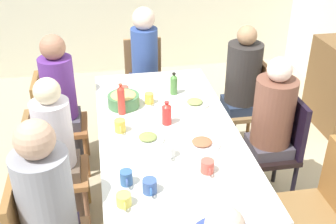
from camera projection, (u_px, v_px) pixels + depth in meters
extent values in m
plane|color=tan|center=(168.00, 207.00, 3.37)|extent=(6.72, 6.72, 0.00)
cube|color=silver|center=(168.00, 132.00, 3.01)|extent=(2.05, 0.99, 0.04)
cylinder|color=tan|center=(110.00, 118.00, 3.92)|extent=(0.07, 0.07, 0.70)
cylinder|color=tan|center=(192.00, 110.00, 4.04)|extent=(0.07, 0.07, 0.70)
cube|color=olive|center=(308.00, 213.00, 2.68)|extent=(0.40, 0.40, 0.04)
cylinder|color=#925E40|center=(314.00, 217.00, 2.97)|extent=(0.04, 0.04, 0.43)
cylinder|color=#915D2E|center=(269.00, 223.00, 2.92)|extent=(0.04, 0.04, 0.43)
cube|color=#966238|center=(60.00, 175.00, 3.03)|extent=(0.40, 0.40, 0.04)
cylinder|color=#926036|center=(43.00, 187.00, 3.26)|extent=(0.04, 0.04, 0.43)
cylinder|color=brown|center=(39.00, 217.00, 2.97)|extent=(0.04, 0.04, 0.43)
cylinder|color=olive|center=(87.00, 182.00, 3.31)|extent=(0.04, 0.04, 0.43)
cylinder|color=brown|center=(87.00, 211.00, 3.02)|extent=(0.04, 0.04, 0.43)
cube|color=brown|center=(29.00, 151.00, 2.88)|extent=(0.38, 0.04, 0.45)
cylinder|color=brown|center=(78.00, 189.00, 3.22)|extent=(0.09, 0.09, 0.45)
cylinder|color=brown|center=(77.00, 203.00, 3.08)|extent=(0.09, 0.09, 0.45)
cube|color=brown|center=(59.00, 168.00, 3.00)|extent=(0.30, 0.30, 0.10)
cylinder|color=silver|center=(54.00, 134.00, 2.85)|extent=(0.26, 0.26, 0.49)
sphere|color=beige|center=(47.00, 91.00, 2.69)|extent=(0.18, 0.18, 0.18)
cube|color=olive|center=(16.00, 221.00, 2.30)|extent=(0.38, 0.04, 0.45)
cylinder|color=#93959F|center=(45.00, 196.00, 2.25)|extent=(0.31, 0.31, 0.55)
sphere|color=tan|center=(35.00, 139.00, 2.07)|extent=(0.21, 0.21, 0.21)
cube|color=black|center=(268.00, 153.00, 3.27)|extent=(0.40, 0.40, 0.04)
cylinder|color=black|center=(293.00, 186.00, 3.26)|extent=(0.04, 0.04, 0.43)
cylinder|color=black|center=(276.00, 161.00, 3.55)|extent=(0.04, 0.04, 0.43)
cylinder|color=black|center=(252.00, 191.00, 3.21)|extent=(0.04, 0.04, 0.43)
cylinder|color=black|center=(238.00, 165.00, 3.50)|extent=(0.04, 0.04, 0.43)
cube|color=black|center=(294.00, 125.00, 3.18)|extent=(0.38, 0.04, 0.45)
cylinder|color=#363C46|center=(256.00, 182.00, 3.29)|extent=(0.09, 0.09, 0.45)
cylinder|color=#3B3B3D|center=(249.00, 170.00, 3.43)|extent=(0.09, 0.09, 0.45)
cube|color=#413C45|center=(269.00, 146.00, 3.24)|extent=(0.30, 0.30, 0.10)
cylinder|color=brown|center=(274.00, 112.00, 3.09)|extent=(0.30, 0.30, 0.52)
sphere|color=beige|center=(280.00, 70.00, 2.92)|extent=(0.18, 0.18, 0.18)
cube|color=brown|center=(64.00, 126.00, 3.61)|extent=(0.40, 0.40, 0.04)
cylinder|color=brown|center=(49.00, 139.00, 3.84)|extent=(0.04, 0.04, 0.43)
cylinder|color=brown|center=(46.00, 161.00, 3.55)|extent=(0.04, 0.04, 0.43)
cylinder|color=#916340|center=(86.00, 136.00, 3.89)|extent=(0.04, 0.04, 0.43)
cylinder|color=#935931|center=(87.00, 157.00, 3.60)|extent=(0.04, 0.04, 0.43)
cube|color=olive|center=(39.00, 104.00, 3.47)|extent=(0.38, 0.04, 0.45)
cylinder|color=#3B363D|center=(78.00, 141.00, 3.80)|extent=(0.09, 0.09, 0.45)
cylinder|color=#3B3B45|center=(78.00, 151.00, 3.67)|extent=(0.09, 0.09, 0.45)
cube|color=#43404B|center=(63.00, 120.00, 3.58)|extent=(0.30, 0.30, 0.10)
cylinder|color=#623090|center=(58.00, 88.00, 3.43)|extent=(0.27, 0.27, 0.52)
sphere|color=#A47055|center=(53.00, 47.00, 3.25)|extent=(0.20, 0.20, 0.20)
cube|color=brown|center=(146.00, 87.00, 4.28)|extent=(0.40, 0.40, 0.04)
cylinder|color=olive|center=(160.00, 98.00, 4.56)|extent=(0.04, 0.04, 0.43)
cylinder|color=#925E2E|center=(129.00, 100.00, 4.51)|extent=(0.04, 0.04, 0.43)
cylinder|color=olive|center=(165.00, 113.00, 4.27)|extent=(0.04, 0.04, 0.43)
cylinder|color=brown|center=(132.00, 116.00, 4.22)|extent=(0.04, 0.04, 0.43)
cube|color=olive|center=(143.00, 59.00, 4.32)|extent=(0.04, 0.38, 0.45)
cylinder|color=#37354E|center=(155.00, 109.00, 4.31)|extent=(0.09, 0.09, 0.45)
cylinder|color=#372A48|center=(140.00, 111.00, 4.29)|extent=(0.09, 0.09, 0.45)
cube|color=#2B2C48|center=(145.00, 82.00, 4.25)|extent=(0.30, 0.30, 0.10)
cylinder|color=#314D94|center=(145.00, 54.00, 4.10)|extent=(0.26, 0.26, 0.51)
sphere|color=beige|center=(144.00, 19.00, 3.93)|extent=(0.22, 0.22, 0.22)
cube|color=olive|center=(240.00, 111.00, 3.85)|extent=(0.40, 0.40, 0.04)
cylinder|color=brown|center=(261.00, 139.00, 3.84)|extent=(0.04, 0.04, 0.43)
cylinder|color=olive|center=(249.00, 121.00, 4.14)|extent=(0.04, 0.04, 0.43)
cylinder|color=brown|center=(226.00, 143.00, 3.79)|extent=(0.04, 0.04, 0.43)
cylinder|color=brown|center=(216.00, 124.00, 4.08)|extent=(0.04, 0.04, 0.43)
cube|color=#905C36|center=(261.00, 86.00, 3.76)|extent=(0.38, 0.04, 0.45)
cylinder|color=#353A49|center=(230.00, 136.00, 3.88)|extent=(0.09, 0.09, 0.45)
cylinder|color=#2D3452|center=(225.00, 127.00, 4.01)|extent=(0.09, 0.09, 0.45)
cube|color=#243149|center=(240.00, 105.00, 3.82)|extent=(0.30, 0.30, 0.10)
cylinder|color=#2B2826|center=(243.00, 73.00, 3.67)|extent=(0.31, 0.31, 0.54)
sphere|color=#A17854|center=(247.00, 35.00, 3.49)|extent=(0.17, 0.17, 0.17)
cylinder|color=white|center=(202.00, 144.00, 2.83)|extent=(0.25, 0.25, 0.01)
ellipsoid|color=#A05E3D|center=(202.00, 142.00, 2.82)|extent=(0.14, 0.14, 0.02)
cylinder|color=silver|center=(195.00, 104.00, 3.33)|extent=(0.23, 0.23, 0.01)
ellipsoid|color=#879B53|center=(195.00, 102.00, 3.32)|extent=(0.12, 0.12, 0.02)
cylinder|color=white|center=(148.00, 139.00, 2.88)|extent=(0.23, 0.23, 0.01)
ellipsoid|color=olive|center=(148.00, 137.00, 2.88)|extent=(0.13, 0.13, 0.02)
cylinder|color=#457747|center=(124.00, 101.00, 3.29)|extent=(0.25, 0.25, 0.10)
ellipsoid|color=#CDBB63|center=(123.00, 95.00, 3.27)|extent=(0.20, 0.20, 0.04)
cylinder|color=#D14C3C|center=(124.00, 91.00, 3.45)|extent=(0.08, 0.08, 0.08)
torus|color=#C74B44|center=(125.00, 94.00, 3.41)|extent=(0.05, 0.01, 0.05)
cylinder|color=#EBC046|center=(149.00, 98.00, 3.34)|extent=(0.07, 0.07, 0.09)
torus|color=#EAC74A|center=(150.00, 101.00, 3.30)|extent=(0.05, 0.01, 0.05)
cylinder|color=white|center=(169.00, 151.00, 2.70)|extent=(0.08, 0.08, 0.08)
torus|color=white|center=(170.00, 155.00, 2.66)|extent=(0.05, 0.01, 0.05)
cylinder|color=#DBCC54|center=(124.00, 200.00, 2.31)|extent=(0.09, 0.09, 0.07)
torus|color=#DDCC54|center=(125.00, 206.00, 2.26)|extent=(0.05, 0.01, 0.05)
cylinder|color=gold|center=(120.00, 126.00, 2.97)|extent=(0.08, 0.08, 0.09)
torus|color=#E2C055|center=(121.00, 129.00, 2.92)|extent=(0.05, 0.01, 0.05)
cylinder|color=#3A5693|center=(150.00, 186.00, 2.39)|extent=(0.08, 0.08, 0.09)
torus|color=#2F5CA6|center=(151.00, 192.00, 2.35)|extent=(0.05, 0.01, 0.05)
cylinder|color=#CD5547|center=(207.00, 166.00, 2.56)|extent=(0.08, 0.08, 0.08)
torus|color=#C9473C|center=(210.00, 172.00, 2.51)|extent=(0.05, 0.01, 0.05)
cylinder|color=#345D95|center=(126.00, 178.00, 2.46)|extent=(0.07, 0.07, 0.09)
torus|color=#3C5796|center=(127.00, 183.00, 2.41)|extent=(0.05, 0.01, 0.05)
cylinder|color=red|center=(121.00, 101.00, 3.16)|extent=(0.06, 0.06, 0.21)
cone|color=red|center=(120.00, 87.00, 3.10)|extent=(0.05, 0.05, 0.03)
cylinder|color=red|center=(120.00, 85.00, 3.09)|extent=(0.03, 0.03, 0.01)
cylinder|color=red|center=(167.00, 115.00, 3.04)|extent=(0.07, 0.07, 0.14)
cone|color=red|center=(167.00, 105.00, 3.00)|extent=(0.06, 0.06, 0.03)
cylinder|color=red|center=(167.00, 103.00, 2.99)|extent=(0.03, 0.03, 0.01)
cylinder|color=#4C813F|center=(174.00, 86.00, 3.47)|extent=(0.06, 0.06, 0.15)
cone|color=#468434|center=(174.00, 76.00, 3.42)|extent=(0.05, 0.05, 0.03)
cylinder|color=black|center=(174.00, 74.00, 3.41)|extent=(0.03, 0.03, 0.01)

